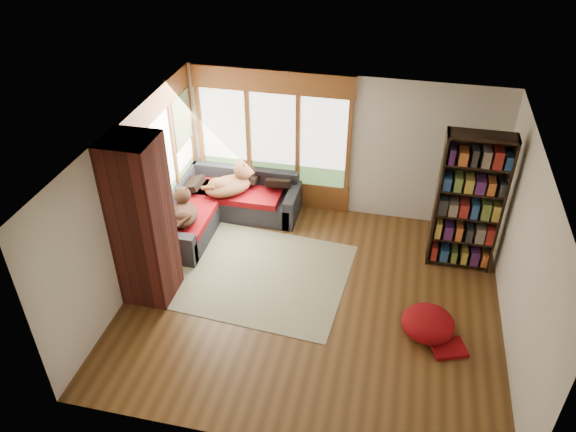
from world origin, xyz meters
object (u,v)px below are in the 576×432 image
at_px(area_rug, 251,272).
at_px(dog_brindle, 183,206).
at_px(bookshelf, 469,203).
at_px(sectional_sofa, 222,206).
at_px(dog_tan, 231,178).
at_px(brick_chimney, 142,222).
at_px(pouf, 428,323).

xyz_separation_m(area_rug, dog_brindle, (-1.29, 0.53, 0.74)).
bearing_deg(bookshelf, sectional_sofa, 175.51).
relative_size(area_rug, dog_tan, 2.99).
relative_size(brick_chimney, pouf, 3.53).
bearing_deg(bookshelf, dog_brindle, -174.31).
bearing_deg(bookshelf, pouf, -104.60).
xyz_separation_m(sectional_sofa, dog_brindle, (-0.40, -0.77, 0.44)).
bearing_deg(sectional_sofa, dog_brindle, -117.23).
height_order(brick_chimney, dog_brindle, brick_chimney).
bearing_deg(pouf, area_rug, 165.06).
distance_m(area_rug, pouf, 2.86).
bearing_deg(dog_tan, area_rug, -104.95).
relative_size(dog_tan, dog_brindle, 1.18).
bearing_deg(pouf, sectional_sofa, 150.77).
relative_size(sectional_sofa, dog_brindle, 2.59).
bearing_deg(area_rug, brick_chimney, -150.84).
xyz_separation_m(brick_chimney, dog_brindle, (0.04, 1.28, -0.56)).
relative_size(brick_chimney, sectional_sofa, 1.18).
bearing_deg(dog_brindle, dog_tan, -50.57).
distance_m(brick_chimney, dog_brindle, 1.39).
bearing_deg(brick_chimney, sectional_sofa, 77.71).
xyz_separation_m(bookshelf, pouf, (-0.45, -1.72, -0.95)).
xyz_separation_m(sectional_sofa, dog_tan, (0.14, 0.20, 0.48)).
xyz_separation_m(sectional_sofa, area_rug, (0.89, -1.30, -0.30)).
height_order(sectional_sofa, dog_tan, dog_tan).
height_order(bookshelf, pouf, bookshelf).
relative_size(brick_chimney, dog_brindle, 3.06).
relative_size(bookshelf, dog_tan, 2.30).
relative_size(sectional_sofa, dog_tan, 2.19).
bearing_deg(area_rug, pouf, -14.94).
distance_m(bookshelf, pouf, 2.01).
relative_size(bookshelf, pouf, 3.15).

